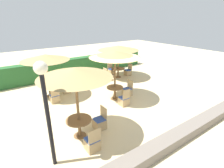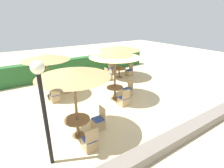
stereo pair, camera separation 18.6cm
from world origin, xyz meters
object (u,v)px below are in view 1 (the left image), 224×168
at_px(round_table_center, 115,90).
at_px(patio_chair_center_east, 127,91).
at_px(round_table_front_left, 79,123).
at_px(parasol_front_left, 75,73).
at_px(patio_chair_back_left_south, 55,98).
at_px(patio_chair_back_right_east, 128,72).
at_px(patio_chair_center_south, 124,101).
at_px(parasol_back_left, 45,57).
at_px(patio_chair_front_left_south, 92,143).
at_px(patio_chair_back_right_north, 111,71).
at_px(parasol_back_right, 118,48).
at_px(patio_chair_back_right_west, 107,77).
at_px(patio_chair_front_left_east, 100,122).
at_px(round_table_back_right, 118,70).
at_px(parasol_center, 115,54).
at_px(lamp_post, 45,96).
at_px(patio_chair_back_left_east, 66,88).
at_px(round_table_back_left, 49,88).

xyz_separation_m(round_table_center, patio_chair_center_east, (0.89, -0.04, -0.27)).
bearing_deg(round_table_front_left, patio_chair_center_east, 25.39).
xyz_separation_m(parasol_front_left, patio_chair_back_left_south, (0.13, 3.42, -2.31)).
distance_m(patio_chair_back_right_east, patio_chair_center_south, 5.12).
bearing_deg(parasol_back_left, patio_chair_front_left_south, -91.25).
bearing_deg(round_table_front_left, patio_chair_back_right_north, 46.52).
relative_size(parasol_front_left, round_table_front_left, 2.83).
distance_m(parasol_back_right, patio_chair_back_right_north, 2.20).
xyz_separation_m(patio_chair_back_right_west, patio_chair_front_left_east, (-3.55, -4.80, 0.00)).
relative_size(patio_chair_back_right_west, parasol_front_left, 0.34).
height_order(round_table_back_right, patio_chair_back_right_north, patio_chair_back_right_north).
distance_m(parasol_center, parasol_front_left, 3.60).
relative_size(lamp_post, patio_chair_center_south, 3.57).
distance_m(round_table_back_right, patio_chair_front_left_south, 7.95).
height_order(patio_chair_back_right_west, patio_chair_center_south, same).
bearing_deg(patio_chair_center_east, patio_chair_front_left_east, 121.71).
bearing_deg(parasol_back_right, parasol_back_left, -174.74).
height_order(patio_chair_back_right_east, parasol_back_left, parasol_back_left).
bearing_deg(round_table_back_right, patio_chair_center_east, -117.18).
bearing_deg(patio_chair_back_left_east, patio_chair_center_east, -131.30).
relative_size(parasol_back_right, patio_chair_back_right_east, 3.20).
height_order(parasol_center, round_table_back_left, parasol_center).
xyz_separation_m(parasol_back_right, round_table_center, (-2.42, -2.95, -1.71)).
bearing_deg(parasol_front_left, round_table_back_left, 87.95).
bearing_deg(patio_chair_front_left_east, parasol_back_right, -43.18).
relative_size(round_table_front_left, patio_chair_back_left_east, 1.04).
bearing_deg(round_table_back_right, parasol_back_right, 0.00).
bearing_deg(patio_chair_center_east, parasol_back_left, 56.52).
bearing_deg(round_table_back_left, parasol_back_left, 180.00).
xyz_separation_m(patio_chair_front_left_south, patio_chair_back_left_east, (1.09, 5.28, 0.00)).
distance_m(patio_chair_center_south, patio_chair_back_left_east, 3.80).
bearing_deg(patio_chair_back_left_east, patio_chair_center_south, -150.46).
relative_size(lamp_post, round_table_back_left, 3.62).
distance_m(patio_chair_center_east, patio_chair_front_left_south, 4.80).
relative_size(patio_chair_back_right_east, parasol_center, 0.34).
bearing_deg(parasol_center, patio_chair_front_left_south, -136.50).
bearing_deg(patio_chair_back_left_south, patio_chair_center_east, -22.25).
bearing_deg(round_table_front_left, parasol_back_left, 87.95).
height_order(patio_chair_back_right_north, round_table_front_left, patio_chair_back_right_north).
height_order(round_table_front_left, parasol_back_left, parasol_back_left).
xyz_separation_m(round_table_front_left, round_table_back_left, (0.16, 4.37, -0.03)).
height_order(lamp_post, patio_chair_back_right_east, lamp_post).
xyz_separation_m(parasol_center, parasol_front_left, (-3.05, -1.91, 0.02)).
bearing_deg(patio_chair_center_south, parasol_front_left, -161.15).
relative_size(lamp_post, patio_chair_center_east, 3.57).
bearing_deg(patio_chair_back_right_north, round_table_front_left, 46.52).
height_order(patio_chair_back_right_west, patio_chair_back_left_east, same).
bearing_deg(patio_chair_center_east, parasol_center, 87.28).
relative_size(lamp_post, patio_chair_back_right_north, 3.57).
distance_m(patio_chair_center_east, parasol_back_left, 4.97).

